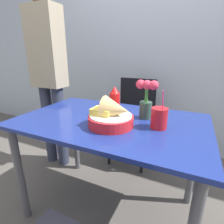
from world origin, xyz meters
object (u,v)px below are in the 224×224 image
ketchup_bottle (115,101)px  drink_cup (159,119)px  person_standing (48,69)px  chair_far_window (135,113)px  food_basket (112,116)px  flower_vase (146,98)px

ketchup_bottle → drink_cup: (0.33, -0.13, -0.04)m
person_standing → chair_far_window: bearing=33.0°
chair_far_window → food_basket: bearing=-81.0°
chair_far_window → flower_vase: (0.28, -0.69, 0.35)m
food_basket → person_standing: person_standing is taller
flower_vase → person_standing: size_ratio=0.14×
drink_cup → food_basket: bearing=-161.4°
food_basket → drink_cup: 0.26m
chair_far_window → ketchup_bottle: bearing=-84.7°
food_basket → person_standing: bearing=153.6°
ketchup_bottle → person_standing: person_standing is taller
food_basket → person_standing: size_ratio=0.15×
ketchup_bottle → chair_far_window: bearing=95.3°
ketchup_bottle → flower_vase: (0.22, 0.00, 0.04)m
chair_far_window → ketchup_bottle: size_ratio=4.66×
food_basket → flower_vase: size_ratio=1.07×
flower_vase → drink_cup: bearing=-49.4°
chair_far_window → food_basket: (0.14, -0.90, 0.28)m
ketchup_bottle → person_standing: (-0.79, 0.22, 0.17)m
ketchup_bottle → flower_vase: size_ratio=0.77×
food_basket → drink_cup: drink_cup is taller
food_basket → flower_vase: flower_vase is taller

